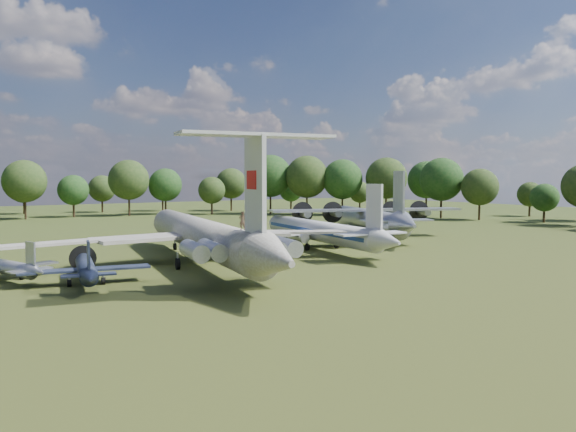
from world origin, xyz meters
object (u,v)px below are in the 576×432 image
tu104_jet (319,235)px  small_prop_west (86,273)px  person_on_il62 (242,221)px  small_prop_northwest (7,271)px  an12_transport (369,224)px  il62_airliner (201,242)px

tu104_jet → small_prop_west: tu104_jet is taller
tu104_jet → person_on_il62: size_ratio=23.51×
small_prop_west → small_prop_northwest: small_prop_west is taller
an12_transport → small_prop_west: 50.55m
il62_airliner → tu104_jet: size_ratio=1.39×
tu104_jet → small_prop_northwest: bearing=-167.5°
il62_airliner → an12_transport: (34.33, 10.70, -0.29)m
small_prop_west → tu104_jet: bearing=26.2°
il62_airliner → an12_transport: bearing=27.4°
il62_airliner → tu104_jet: il62_airliner is taller
tu104_jet → small_prop_northwest: tu104_jet is taller
il62_airliner → small_prop_west: (-13.70, -5.02, -1.47)m
an12_transport → small_prop_northwest: an12_transport is taller
an12_transport → small_prop_northwest: 54.77m
tu104_jet → person_on_il62: bearing=-132.1°
small_prop_northwest → an12_transport: bearing=-9.3°
il62_airliner → small_prop_northwest: bearing=-172.7°
il62_airliner → small_prop_west: bearing=-149.8°
il62_airliner → small_prop_west: il62_airliner is taller
small_prop_northwest → tu104_jet: bearing=-15.0°
tu104_jet → small_prop_west: (-33.19, -9.11, -0.77)m
person_on_il62 → small_prop_west: bearing=-24.9°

